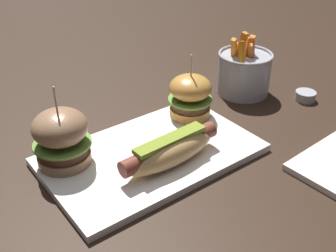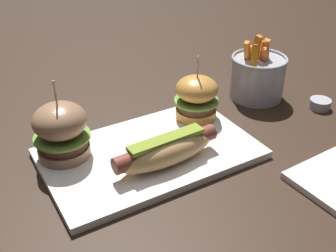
{
  "view_description": "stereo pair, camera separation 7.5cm",
  "coord_description": "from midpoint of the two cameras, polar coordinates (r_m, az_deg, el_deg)",
  "views": [
    {
      "loc": [
        -0.35,
        -0.51,
        0.45
      ],
      "look_at": [
        0.04,
        0.0,
        0.05
      ],
      "focal_mm": 44.04,
      "sensor_mm": 36.0,
      "label": 1
    },
    {
      "loc": [
        -0.29,
        -0.55,
        0.45
      ],
      "look_at": [
        0.04,
        0.0,
        0.05
      ],
      "focal_mm": 44.04,
      "sensor_mm": 36.0,
      "label": 2
    }
  ],
  "objects": [
    {
      "name": "fries_bucket",
      "position": [
        0.98,
        14.45,
        6.69
      ],
      "size": [
        0.13,
        0.13,
        0.15
      ],
      "color": "#A8AAB2",
      "rests_on": "ground"
    },
    {
      "name": "ground_plane",
      "position": [
        0.76,
        0.33,
        -4.32
      ],
      "size": [
        3.0,
        3.0,
        0.0
      ],
      "primitive_type": "plane",
      "color": "black"
    },
    {
      "name": "slider_right",
      "position": [
        0.84,
        6.53,
        3.92
      ],
      "size": [
        0.09,
        0.09,
        0.13
      ],
      "color": "#C5863A",
      "rests_on": "platter_main"
    },
    {
      "name": "sauce_ramekin",
      "position": [
        0.99,
        22.38,
        2.84
      ],
      "size": [
        0.05,
        0.05,
        0.02
      ],
      "color": "#A8AAB2",
      "rests_on": "ground"
    },
    {
      "name": "hot_dog",
      "position": [
        0.71,
        2.8,
        -3.41
      ],
      "size": [
        0.2,
        0.07,
        0.05
      ],
      "color": "tan",
      "rests_on": "platter_main"
    },
    {
      "name": "platter_main",
      "position": [
        0.76,
        0.33,
        -3.89
      ],
      "size": [
        0.38,
        0.23,
        0.01
      ],
      "primitive_type": "cube",
      "color": "white",
      "rests_on": "ground"
    },
    {
      "name": "slider_left",
      "position": [
        0.73,
        -11.76,
        -0.66
      ],
      "size": [
        0.1,
        0.1,
        0.15
      ],
      "color": "#976E4E",
      "rests_on": "platter_main"
    }
  ]
}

